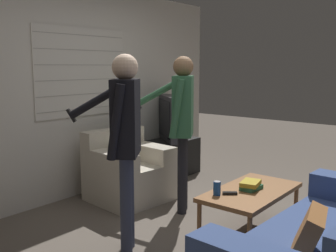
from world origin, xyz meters
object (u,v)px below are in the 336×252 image
(coffee_table, at_px, (251,194))
(spare_remote, at_px, (230,193))
(person_right_standing, at_px, (182,115))
(soda_can, at_px, (217,188))
(armchair_beige, at_px, (127,172))
(tv, at_px, (171,118))
(person_left_standing, at_px, (125,129))
(book_stack, at_px, (251,185))

(coffee_table, relative_size, spare_remote, 8.35)
(person_right_standing, bearing_deg, soda_can, -152.38)
(armchair_beige, distance_m, spare_remote, 1.57)
(soda_can, distance_m, spare_remote, 0.13)
(armchair_beige, relative_size, person_right_standing, 0.54)
(tv, relative_size, person_right_standing, 0.45)
(coffee_table, relative_size, soda_can, 8.40)
(coffee_table, xyz_separation_m, person_right_standing, (0.09, 0.88, 0.66))
(person_left_standing, xyz_separation_m, spare_remote, (0.70, -0.61, -0.60))
(person_left_standing, bearing_deg, tv, -6.51)
(book_stack, bearing_deg, person_right_standing, 84.37)
(person_left_standing, bearing_deg, coffee_table, -72.40)
(coffee_table, distance_m, soda_can, 0.38)
(tv, bearing_deg, soda_can, -3.68)
(soda_can, bearing_deg, spare_remote, -44.09)
(coffee_table, xyz_separation_m, soda_can, (-0.33, 0.17, 0.10))
(coffee_table, distance_m, spare_remote, 0.26)
(person_right_standing, height_order, spare_remote, person_right_standing)
(book_stack, xyz_separation_m, spare_remote, (-0.25, 0.08, -0.03))
(person_left_standing, distance_m, person_right_standing, 1.05)
(coffee_table, bearing_deg, spare_remote, 160.96)
(person_left_standing, distance_m, soda_can, 0.98)
(coffee_table, relative_size, person_right_standing, 0.63)
(tv, xyz_separation_m, soda_can, (-1.48, -1.71, -0.34))
(coffee_table, bearing_deg, armchair_beige, 89.91)
(armchair_beige, distance_m, person_right_standing, 1.05)
(person_left_standing, bearing_deg, book_stack, -71.90)
(coffee_table, height_order, spare_remote, spare_remote)
(tv, relative_size, person_left_standing, 0.45)
(coffee_table, xyz_separation_m, spare_remote, (-0.24, 0.08, 0.05))
(spare_remote, bearing_deg, person_right_standing, 28.63)
(person_left_standing, distance_m, book_stack, 1.30)
(armchair_beige, height_order, spare_remote, armchair_beige)
(armchair_beige, bearing_deg, person_left_standing, 50.29)
(tv, bearing_deg, coffee_table, 5.68)
(armchair_beige, relative_size, tv, 1.20)
(armchair_beige, height_order, tv, tv)
(person_right_standing, bearing_deg, coffee_table, -127.81)
(tv, bearing_deg, person_left_standing, -23.33)
(person_left_standing, bearing_deg, spare_remote, -77.16)
(tv, distance_m, spare_remote, 2.31)
(tv, relative_size, spare_remote, 5.95)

